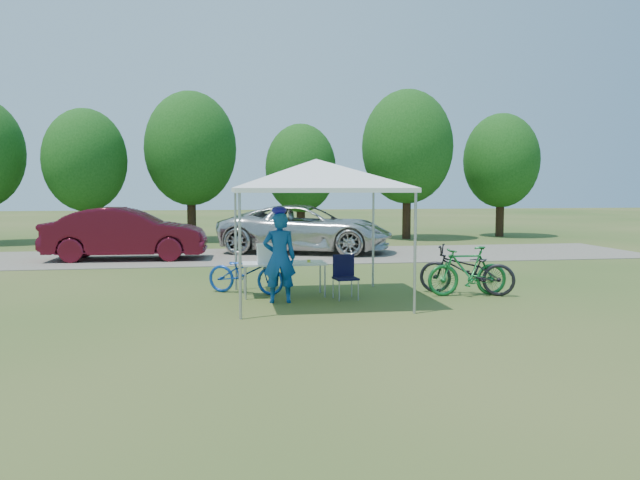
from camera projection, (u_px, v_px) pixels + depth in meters
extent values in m
plane|color=#2D5119|center=(316.00, 301.00, 12.08)|extent=(100.00, 100.00, 0.00)
cube|color=gray|center=(279.00, 256.00, 19.95)|extent=(24.00, 5.00, 0.02)
cylinder|color=#A5A5AA|center=(240.00, 257.00, 10.28)|extent=(0.05, 0.05, 2.10)
cylinder|color=#A5A5AA|center=(415.00, 254.00, 10.75)|extent=(0.05, 0.05, 2.10)
cylinder|color=#A5A5AA|center=(236.00, 241.00, 13.23)|extent=(0.05, 0.05, 2.10)
cylinder|color=#A5A5AA|center=(373.00, 239.00, 13.70)|extent=(0.05, 0.05, 2.10)
cube|color=white|center=(316.00, 190.00, 11.90)|extent=(3.15, 3.15, 0.08)
pyramid|color=white|center=(316.00, 159.00, 11.85)|extent=(4.53, 4.53, 0.55)
cylinder|color=#382314|center=(87.00, 221.00, 24.39)|extent=(0.36, 0.36, 1.75)
ellipsoid|color=#144711|center=(85.00, 160.00, 24.19)|extent=(3.20, 3.20, 4.00)
cylinder|color=#382314|center=(192.00, 216.00, 25.60)|extent=(0.36, 0.36, 2.03)
ellipsoid|color=#144711|center=(190.00, 149.00, 25.36)|extent=(3.71, 3.71, 4.64)
cylinder|color=#382314|center=(301.00, 221.00, 26.12)|extent=(0.36, 0.36, 1.61)
ellipsoid|color=#144711|center=(301.00, 168.00, 25.94)|extent=(2.94, 2.94, 3.68)
cylinder|color=#382314|center=(407.00, 214.00, 26.51)|extent=(0.36, 0.36, 2.10)
ellipsoid|color=#144711|center=(407.00, 147.00, 26.27)|extent=(3.84, 3.84, 4.80)
cylinder|color=#382314|center=(500.00, 216.00, 27.81)|extent=(0.36, 0.36, 1.82)
ellipsoid|color=#144711|center=(501.00, 160.00, 27.60)|extent=(3.33, 3.33, 4.16)
cube|color=white|center=(284.00, 263.00, 12.54)|extent=(1.66, 0.69, 0.04)
cylinder|color=#A5A5AA|center=(246.00, 283.00, 12.15)|extent=(0.04, 0.04, 0.65)
cylinder|color=#A5A5AA|center=(325.00, 281.00, 12.40)|extent=(0.04, 0.04, 0.65)
cylinder|color=#A5A5AA|center=(245.00, 279.00, 12.73)|extent=(0.04, 0.04, 0.65)
cylinder|color=#A5A5AA|center=(320.00, 277.00, 12.98)|extent=(0.04, 0.04, 0.65)
cube|color=black|center=(346.00, 278.00, 12.21)|extent=(0.49, 0.49, 0.04)
cube|color=black|center=(344.00, 265.00, 12.40)|extent=(0.44, 0.10, 0.44)
cylinder|color=#A5A5AA|center=(338.00, 291.00, 12.00)|extent=(0.02, 0.02, 0.39)
cylinder|color=#A5A5AA|center=(357.00, 291.00, 12.06)|extent=(0.02, 0.02, 0.39)
cylinder|color=#A5A5AA|center=(334.00, 288.00, 12.38)|extent=(0.02, 0.02, 0.39)
cylinder|color=#A5A5AA|center=(353.00, 287.00, 12.45)|extent=(0.02, 0.02, 0.39)
cube|color=white|center=(270.00, 254.00, 12.48)|extent=(0.50, 0.33, 0.33)
cube|color=white|center=(270.00, 245.00, 12.46)|extent=(0.52, 0.35, 0.04)
cylinder|color=gold|center=(309.00, 261.00, 12.56)|extent=(0.07, 0.07, 0.05)
imported|color=navy|center=(279.00, 258.00, 11.80)|extent=(0.64, 0.43, 1.72)
imported|color=#113A99|center=(246.00, 272.00, 12.84)|extent=(1.77, 1.31, 0.89)
imported|color=#176A2D|center=(468.00, 271.00, 12.59)|extent=(1.67, 0.48, 1.00)
imported|color=black|center=(467.00, 270.00, 12.74)|extent=(2.01, 1.51, 1.01)
imported|color=silver|center=(306.00, 229.00, 20.81)|extent=(6.28, 4.42, 1.59)
imported|color=#4E0D1A|center=(126.00, 234.00, 18.77)|extent=(4.80, 1.82, 1.56)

